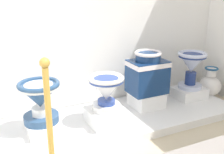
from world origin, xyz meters
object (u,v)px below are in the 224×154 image
(plinth_block_broad_patterned, at_px, (146,99))
(antique_toilet_squat_floral, at_px, (191,64))
(antique_toilet_pale_glazed, at_px, (106,89))
(plinth_block_leftmost, at_px, (42,126))
(antique_toilet_broad_patterned, at_px, (147,72))
(antique_toilet_leftmost, at_px, (40,97))
(plinth_block_pale_glazed, at_px, (106,116))
(plinth_block_squat_floral, at_px, (189,92))
(decorative_vase_companion, at_px, (210,85))

(plinth_block_broad_patterned, xyz_separation_m, antique_toilet_squat_floral, (0.61, -0.01, 0.33))
(antique_toilet_pale_glazed, xyz_separation_m, antique_toilet_squat_floral, (1.17, 0.16, 0.06))
(antique_toilet_squat_floral, bearing_deg, plinth_block_leftmost, -178.05)
(antique_toilet_broad_patterned, distance_m, antique_toilet_squat_floral, 0.61)
(antique_toilet_squat_floral, bearing_deg, antique_toilet_leftmost, -178.05)
(antique_toilet_pale_glazed, height_order, plinth_block_broad_patterned, antique_toilet_pale_glazed)
(plinth_block_pale_glazed, distance_m, plinth_block_broad_patterned, 0.59)
(plinth_block_leftmost, xyz_separation_m, plinth_block_squat_floral, (1.79, 0.06, 0.01))
(antique_toilet_broad_patterned, height_order, decorative_vase_companion, antique_toilet_broad_patterned)
(plinth_block_leftmost, relative_size, decorative_vase_companion, 0.92)
(antique_toilet_leftmost, height_order, antique_toilet_pale_glazed, same)
(antique_toilet_pale_glazed, bearing_deg, plinth_block_pale_glazed, -63.43)
(plinth_block_leftmost, bearing_deg, plinth_block_pale_glazed, -9.21)
(antique_toilet_leftmost, relative_size, plinth_block_squat_floral, 1.06)
(antique_toilet_leftmost, relative_size, decorative_vase_companion, 0.94)
(antique_toilet_pale_glazed, bearing_deg, plinth_block_leftmost, 170.79)
(antique_toilet_broad_patterned, bearing_deg, plinth_block_broad_patterned, -90.00)
(antique_toilet_leftmost, height_order, plinth_block_broad_patterned, antique_toilet_leftmost)
(plinth_block_leftmost, distance_m, decorative_vase_companion, 2.14)
(plinth_block_leftmost, distance_m, plinth_block_squat_floral, 1.79)
(antique_toilet_pale_glazed, distance_m, decorative_vase_companion, 1.55)
(plinth_block_squat_floral, bearing_deg, decorative_vase_companion, 3.61)
(plinth_block_pale_glazed, height_order, decorative_vase_companion, decorative_vase_companion)
(plinth_block_leftmost, distance_m, antique_toilet_squat_floral, 1.82)
(antique_toilet_broad_patterned, distance_m, decorative_vase_companion, 1.00)
(antique_toilet_leftmost, distance_m, antique_toilet_pale_glazed, 0.62)
(plinth_block_leftmost, xyz_separation_m, antique_toilet_pale_glazed, (0.61, -0.10, 0.30))
(plinth_block_pale_glazed, bearing_deg, plinth_block_leftmost, 170.79)
(antique_toilet_leftmost, bearing_deg, decorative_vase_companion, 2.22)
(plinth_block_leftmost, bearing_deg, antique_toilet_broad_patterned, 3.22)
(plinth_block_pale_glazed, bearing_deg, plinth_block_squat_floral, 7.78)
(plinth_block_pale_glazed, distance_m, antique_toilet_pale_glazed, 0.28)
(plinth_block_broad_patterned, bearing_deg, antique_toilet_leftmost, -176.78)
(antique_toilet_pale_glazed, bearing_deg, antique_toilet_leftmost, 170.79)
(plinth_block_leftmost, height_order, antique_toilet_leftmost, antique_toilet_leftmost)
(plinth_block_broad_patterned, bearing_deg, plinth_block_leftmost, -176.78)
(antique_toilet_broad_patterned, bearing_deg, antique_toilet_leftmost, -176.78)
(plinth_block_broad_patterned, bearing_deg, plinth_block_pale_glazed, -163.72)
(plinth_block_broad_patterned, relative_size, plinth_block_squat_floral, 0.89)
(decorative_vase_companion, bearing_deg, plinth_block_pale_glazed, -173.17)
(plinth_block_leftmost, height_order, decorative_vase_companion, decorative_vase_companion)
(plinth_block_squat_floral, distance_m, decorative_vase_companion, 0.35)
(antique_toilet_pale_glazed, relative_size, plinth_block_broad_patterned, 1.07)
(antique_toilet_squat_floral, bearing_deg, decorative_vase_companion, 3.61)
(plinth_block_broad_patterned, xyz_separation_m, decorative_vase_companion, (0.95, 0.02, 0.01))
(plinth_block_broad_patterned, bearing_deg, antique_toilet_squat_floral, -0.50)
(decorative_vase_companion, bearing_deg, plinth_block_squat_floral, -176.39)
(antique_toilet_leftmost, height_order, plinth_block_squat_floral, antique_toilet_leftmost)
(antique_toilet_leftmost, xyz_separation_m, plinth_block_squat_floral, (1.79, 0.06, -0.28))
(antique_toilet_leftmost, distance_m, plinth_block_pale_glazed, 0.68)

